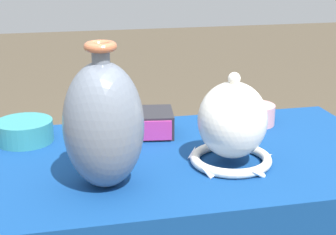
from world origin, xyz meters
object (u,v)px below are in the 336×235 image
at_px(cup_wide_cobalt, 105,133).
at_px(vase_tall_bulbous, 104,124).
at_px(mosaic_tile_box, 151,123).
at_px(pot_squat_teal, 25,131).
at_px(vase_dome_bell, 232,126).
at_px(pot_squat_rose, 255,114).

bearing_deg(cup_wide_cobalt, vase_tall_bulbous, -95.53).
height_order(mosaic_tile_box, pot_squat_teal, mosaic_tile_box).
xyz_separation_m(vase_tall_bulbous, vase_dome_bell, (0.30, 0.05, -0.04)).
distance_m(pot_squat_rose, cup_wide_cobalt, 0.46).
bearing_deg(cup_wide_cobalt, mosaic_tile_box, 38.83).
bearing_deg(vase_tall_bulbous, vase_dome_bell, 9.79).
relative_size(vase_tall_bulbous, mosaic_tile_box, 2.15).
bearing_deg(mosaic_tile_box, vase_tall_bulbous, -109.57).
xyz_separation_m(pot_squat_rose, pot_squat_teal, (-0.63, -0.00, -0.00)).
bearing_deg(pot_squat_rose, cup_wide_cobalt, -163.95).
xyz_separation_m(cup_wide_cobalt, pot_squat_teal, (-0.19, 0.12, -0.02)).
bearing_deg(pot_squat_teal, pot_squat_rose, 0.15).
relative_size(pot_squat_rose, cup_wide_cobalt, 1.18).
distance_m(mosaic_tile_box, pot_squat_teal, 0.33).
xyz_separation_m(vase_dome_bell, mosaic_tile_box, (-0.15, 0.23, -0.06)).
relative_size(vase_tall_bulbous, cup_wide_cobalt, 3.18).
bearing_deg(pot_squat_rose, vase_dome_bell, -122.08).
distance_m(vase_dome_bell, cup_wide_cobalt, 0.31).
bearing_deg(vase_tall_bulbous, mosaic_tile_box, 62.11).
bearing_deg(cup_wide_cobalt, pot_squat_teal, 147.52).
bearing_deg(vase_tall_bulbous, pot_squat_rose, 33.71).
bearing_deg(vase_dome_bell, pot_squat_rose, 57.92).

